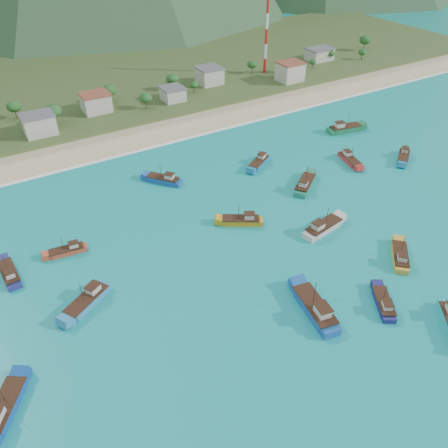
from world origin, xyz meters
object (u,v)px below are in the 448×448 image
boat_6 (242,221)px  boat_16 (400,257)px  boat_19 (164,180)px  boat_21 (10,274)px  boat_14 (323,228)px  radio_tower (267,29)px  boat_26 (68,251)px  boat_13 (345,129)px  boat_5 (5,409)px  boat_4 (259,163)px  boat_15 (403,157)px  boat_17 (383,304)px  boat_8 (305,185)px  boat_27 (350,160)px  boat_25 (315,309)px  boat_10 (88,301)px

boat_6 → boat_16: boat_6 is taller
boat_19 → boat_21: 48.18m
boat_14 → boat_21: bearing=-117.8°
radio_tower → boat_6: radio_tower is taller
radio_tower → boat_14: size_ratio=3.11×
boat_6 → boat_26: boat_6 is taller
boat_13 → boat_14: 58.97m
radio_tower → boat_5: size_ratio=3.35×
boat_4 → boat_15: size_ratio=1.02×
boat_21 → boat_17: bearing=-40.8°
boat_8 → boat_27: (21.18, 4.38, -0.17)m
boat_25 → boat_27: boat_25 is taller
boat_4 → boat_26: (-60.78, -11.18, -0.16)m
boat_6 → boat_21: bearing=111.7°
boat_10 → boat_17: bearing=-152.2°
boat_27 → boat_25: bearing=54.6°
boat_6 → boat_17: 38.74m
boat_14 → boat_17: boat_14 is taller
boat_16 → boat_27: size_ratio=0.90×
boat_13 → boat_5: bearing=-56.8°
boat_13 → boat_14: size_ratio=1.08×
boat_17 → boat_19: (-17.66, 65.52, 0.14)m
boat_16 → boat_15: bearing=84.3°
boat_15 → boat_5: bearing=65.7°
boat_14 → boat_5: bearing=-92.1°
boat_4 → boat_27: 27.97m
boat_25 → boat_13: bearing=53.4°
boat_21 → boat_26: boat_21 is taller
boat_15 → boat_27: boat_15 is taller
radio_tower → boat_5: 170.97m
radio_tower → boat_26: bearing=-144.7°
boat_15 → boat_17: bearing=91.5°
boat_14 → boat_25: 26.94m
boat_5 → boat_8: 87.78m
boat_10 → boat_27: (86.38, 16.21, -0.12)m
boat_4 → boat_17: (-11.28, -59.77, -0.10)m
radio_tower → boat_10: size_ratio=3.34×
boat_16 → boat_26: boat_16 is taller
boat_26 → boat_16: bearing=-115.4°
boat_16 → boat_26: 75.28m
boat_6 → boat_16: size_ratio=1.10×
boat_5 → boat_19: size_ratio=1.11×
boat_13 → boat_17: 81.33m
boat_8 → boat_17: boat_8 is taller
boat_14 → boat_16: 18.61m
boat_6 → boat_14: bearing=-97.7°
boat_17 → boat_27: size_ratio=0.88×
boat_13 → boat_16: 66.72m
boat_27 → boat_10: bearing=25.1°
boat_13 → boat_25: (-63.05, -58.29, 0.06)m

